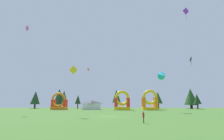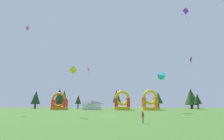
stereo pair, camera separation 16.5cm
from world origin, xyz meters
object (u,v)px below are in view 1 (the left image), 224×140
at_px(kite_orange_diamond, 88,70).
at_px(person_left_edge, 143,116).
at_px(inflatable_orange_dome, 59,104).
at_px(inflatable_red_slide, 150,102).
at_px(kite_yellow_diamond, 73,70).
at_px(kite_purple_diamond, 186,12).
at_px(inflatable_yellow_castle, 122,103).
at_px(festival_tent, 92,105).
at_px(kite_black_diamond, 191,60).
at_px(kite_pink_diamond, 27,29).
at_px(kite_cyan_delta, 163,76).

bearing_deg(kite_orange_diamond, person_left_edge, -68.76).
relative_size(inflatable_orange_dome, inflatable_red_slide, 0.89).
bearing_deg(kite_yellow_diamond, kite_purple_diamond, 5.42).
bearing_deg(inflatable_orange_dome, kite_yellow_diamond, -66.23).
relative_size(inflatable_yellow_castle, festival_tent, 1.06).
height_order(kite_black_diamond, festival_tent, kite_black_diamond).
bearing_deg(kite_pink_diamond, kite_yellow_diamond, -35.52).
bearing_deg(inflatable_red_slide, inflatable_yellow_castle, -178.67).
relative_size(person_left_edge, inflatable_orange_dome, 0.23).
bearing_deg(kite_yellow_diamond, inflatable_orange_dome, 113.77).
distance_m(kite_orange_diamond, festival_tent, 14.40).
xyz_separation_m(kite_orange_diamond, kite_yellow_diamond, (1.94, -27.00, -5.36)).
relative_size(kite_orange_diamond, inflatable_yellow_castle, 2.15).
distance_m(kite_pink_diamond, person_left_edge, 47.50).
relative_size(kite_purple_diamond, festival_tent, 3.61).
relative_size(kite_black_diamond, kite_cyan_delta, 1.28).
xyz_separation_m(kite_cyan_delta, inflatable_red_slide, (-1.51, 15.21, -7.62)).
distance_m(person_left_edge, festival_tent, 46.88).
height_order(kite_purple_diamond, person_left_edge, kite_purple_diamond).
bearing_deg(festival_tent, kite_pink_diamond, -132.19).
distance_m(kite_black_diamond, person_left_edge, 31.47).
distance_m(kite_cyan_delta, festival_tent, 31.21).
bearing_deg(inflatable_orange_dome, kite_pink_diamond, -104.91).
xyz_separation_m(kite_black_diamond, inflatable_orange_dome, (-43.88, 20.50, -12.01)).
height_order(kite_black_diamond, person_left_edge, kite_black_diamond).
xyz_separation_m(inflatable_orange_dome, inflatable_red_slide, (35.16, -1.93, 0.49)).
bearing_deg(kite_black_diamond, inflatable_orange_dome, 154.96).
bearing_deg(kite_yellow_diamond, inflatable_red_slide, 55.26).
height_order(person_left_edge, inflatable_red_slide, inflatable_red_slide).
xyz_separation_m(kite_cyan_delta, kite_purple_diamond, (2.91, -12.64, 13.07)).
bearing_deg(kite_cyan_delta, person_left_edge, -109.80).
height_order(kite_purple_diamond, inflatable_red_slide, kite_purple_diamond).
distance_m(kite_cyan_delta, kite_pink_diamond, 44.27).
height_order(kite_cyan_delta, inflatable_yellow_castle, kite_cyan_delta).
bearing_deg(inflatable_red_slide, inflatable_orange_dome, 176.86).
xyz_separation_m(person_left_edge, inflatable_orange_dome, (-27.16, 43.57, 1.35)).
height_order(person_left_edge, festival_tent, festival_tent).
bearing_deg(kite_black_diamond, inflatable_red_slide, 115.15).
height_order(kite_cyan_delta, inflatable_red_slide, kite_cyan_delta).
bearing_deg(kite_orange_diamond, kite_black_diamond, -25.81).
bearing_deg(kite_pink_diamond, inflatable_orange_dome, 75.09).
distance_m(kite_yellow_diamond, kite_pink_diamond, 28.44).
distance_m(inflatable_red_slide, inflatable_yellow_castle, 10.35).
distance_m(kite_black_diamond, kite_orange_diamond, 35.15).
bearing_deg(inflatable_orange_dome, kite_black_diamond, -25.04).
xyz_separation_m(kite_yellow_diamond, person_left_edge, (12.98, -11.38, -8.45)).
xyz_separation_m(inflatable_yellow_castle, festival_tent, (-11.99, 3.23, -0.80)).
relative_size(kite_pink_diamond, inflatable_orange_dome, 3.97).
height_order(kite_yellow_diamond, person_left_edge, kite_yellow_diamond).
relative_size(kite_yellow_diamond, person_left_edge, 6.51).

